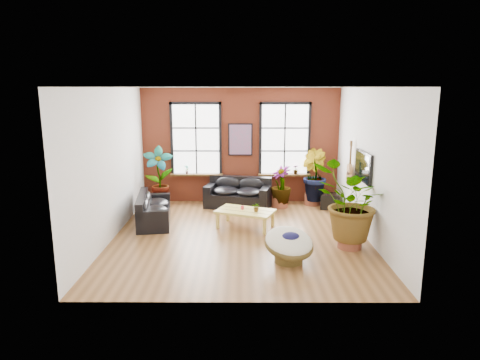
# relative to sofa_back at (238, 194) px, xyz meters

# --- Properties ---
(room) EXTENTS (6.04, 6.54, 3.54)m
(room) POSITION_rel_sofa_back_xyz_m (0.06, -2.48, 1.35)
(room) COLOR brown
(room) RESTS_ON ground
(sofa_back) EXTENTS (2.06, 1.33, 0.87)m
(sofa_back) POSITION_rel_sofa_back_xyz_m (0.00, 0.00, 0.00)
(sofa_back) COLOR black
(sofa_back) RESTS_ON ground
(sofa_left) EXTENTS (1.07, 2.01, 0.76)m
(sofa_left) POSITION_rel_sofa_back_xyz_m (-2.25, -1.59, -0.05)
(sofa_left) COLOR black
(sofa_left) RESTS_ON ground
(coffee_table) EXTENTS (1.62, 1.28, 0.55)m
(coffee_table) POSITION_rel_sofa_back_xyz_m (0.19, -1.97, 0.01)
(coffee_table) COLOR gold
(coffee_table) RESTS_ON ground
(papasan_chair) EXTENTS (1.29, 1.29, 0.75)m
(papasan_chair) POSITION_rel_sofa_back_xyz_m (1.06, -4.19, -0.01)
(papasan_chair) COLOR brown
(papasan_chair) RESTS_ON ground
(poster) EXTENTS (0.74, 0.06, 0.98)m
(poster) POSITION_rel_sofa_back_xyz_m (0.06, 0.56, 1.56)
(poster) COLOR black
(poster) RESTS_ON room
(tv_wall_unit) EXTENTS (0.13, 1.86, 1.20)m
(tv_wall_unit) POSITION_rel_sofa_back_xyz_m (2.99, -2.03, 1.15)
(tv_wall_unit) COLOR black
(tv_wall_unit) RESTS_ON room
(media_box) EXTENTS (0.59, 0.52, 0.45)m
(media_box) POSITION_rel_sofa_back_xyz_m (2.69, -0.21, -0.17)
(media_box) COLOR black
(media_box) RESTS_ON ground
(pot_back_left) EXTENTS (0.62, 0.62, 0.37)m
(pot_back_left) POSITION_rel_sofa_back_xyz_m (-2.38, 0.03, -0.21)
(pot_back_left) COLOR brown
(pot_back_left) RESTS_ON ground
(pot_back_right) EXTENTS (0.58, 0.58, 0.35)m
(pot_back_right) POSITION_rel_sofa_back_xyz_m (2.25, 0.21, -0.22)
(pot_back_right) COLOR brown
(pot_back_right) RESTS_ON ground
(pot_right_wall) EXTENTS (0.55, 0.55, 0.39)m
(pot_right_wall) POSITION_rel_sofa_back_xyz_m (2.50, -3.38, -0.20)
(pot_right_wall) COLOR brown
(pot_right_wall) RESTS_ON ground
(pot_mid) EXTENTS (0.62, 0.62, 0.36)m
(pot_mid) POSITION_rel_sofa_back_xyz_m (1.23, -0.07, -0.22)
(pot_mid) COLOR brown
(pot_mid) RESTS_ON ground
(floor_plant_back_left) EXTENTS (0.95, 0.71, 1.66)m
(floor_plant_back_left) POSITION_rel_sofa_back_xyz_m (-2.36, 0.00, 0.59)
(floor_plant_back_left) COLOR #284713
(floor_plant_back_left) RESTS_ON ground
(floor_plant_back_right) EXTENTS (0.97, 1.06, 1.55)m
(floor_plant_back_right) POSITION_rel_sofa_back_xyz_m (2.26, 0.22, 0.53)
(floor_plant_back_right) COLOR #284713
(floor_plant_back_right) RESTS_ON ground
(floor_plant_right_wall) EXTENTS (2.06, 2.01, 1.74)m
(floor_plant_right_wall) POSITION_rel_sofa_back_xyz_m (2.48, -3.37, 0.64)
(floor_plant_right_wall) COLOR #284713
(floor_plant_right_wall) RESTS_ON ground
(floor_plant_mid) EXTENTS (0.86, 0.86, 1.11)m
(floor_plant_mid) POSITION_rel_sofa_back_xyz_m (1.26, -0.09, 0.30)
(floor_plant_mid) COLOR #284713
(floor_plant_mid) RESTS_ON ground
(table_plant) EXTENTS (0.26, 0.25, 0.23)m
(table_plant) POSITION_rel_sofa_back_xyz_m (0.47, -2.09, 0.18)
(table_plant) COLOR #284713
(table_plant) RESTS_ON coffee_table
(sill_plant_left) EXTENTS (0.17, 0.17, 0.27)m
(sill_plant_left) POSITION_rel_sofa_back_xyz_m (-1.59, 0.50, 0.64)
(sill_plant_left) COLOR #284713
(sill_plant_left) RESTS_ON room
(sill_plant_right) EXTENTS (0.19, 0.19, 0.27)m
(sill_plant_right) POSITION_rel_sofa_back_xyz_m (1.76, 0.50, 0.64)
(sill_plant_right) COLOR #284713
(sill_plant_right) RESTS_ON room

